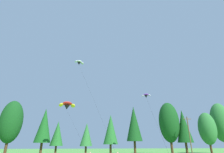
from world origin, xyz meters
The scene contains 14 objects.
treeline_tree_c centered at (-23.97, 45.07, 8.08)m, with size 5.40×5.40×13.35m.
treeline_tree_d centered at (-16.24, 46.75, 7.42)m, with size 4.21×4.21×11.85m.
treeline_tree_e centered at (-13.02, 49.50, 5.51)m, with size 3.54×3.54×8.81m.
treeline_tree_f centered at (-4.97, 49.58, 5.31)m, with size 3.47×3.47×8.48m.
treeline_tree_g centered at (1.43, 45.49, 6.48)m, with size 3.87×3.87×10.34m.
treeline_tree_h centered at (9.01, 49.52, 8.56)m, with size 4.60×4.60×13.66m.
treeline_tree_i centered at (18.54, 46.06, 8.69)m, with size 5.67×5.67×14.35m.
treeline_tree_j centered at (22.26, 45.00, 7.57)m, with size 4.26×4.26×12.08m.
treeline_tree_k centered at (29.97, 45.69, 7.02)m, with size 4.93×4.93×11.60m.
treeline_tree_l centered at (36.92, 48.38, 9.22)m, with size 5.91×5.91×15.23m.
utility_pole centered at (20.88, 40.27, 4.99)m, with size 2.20×0.26×9.47m.
parafoil_kite_high_red_yellow centered at (-9.80, 38.60, 11.27)m, with size 7.39×14.74×11.04m.
parafoil_kite_mid_white centered at (-7.95, 41.36, 23.83)m, with size 8.77×18.45×22.85m.
parafoil_kite_far_purple centered at (8.17, 34.32, 13.11)m, with size 4.82×17.72×12.00m.
Camera 1 is at (-4.81, -3.05, 2.76)m, focal length 27.96 mm.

